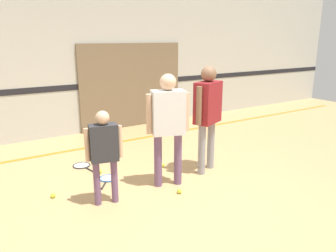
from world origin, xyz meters
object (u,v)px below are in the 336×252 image
person_student_right (208,108)px  tennis_ball_stray_right (53,195)px  person_instructor (168,118)px  tennis_ball_near_instructor (179,191)px  tennis_ball_by_spare_racket (100,171)px  person_student_left (104,148)px  racket_spare_on_floor (108,179)px  tennis_ball_stray_left (163,165)px  racket_second_spare (82,166)px

person_student_right → tennis_ball_stray_right: person_student_right is taller
person_instructor → tennis_ball_near_instructor: person_instructor is taller
tennis_ball_stray_right → tennis_ball_by_spare_racket: bearing=28.7°
person_instructor → tennis_ball_by_spare_racket: size_ratio=23.91×
person_student_left → racket_spare_on_floor: (0.28, 0.66, -0.73)m
person_instructor → person_student_left: size_ratio=1.32×
person_student_left → person_student_right: (1.73, 0.16, 0.27)m
person_student_right → tennis_ball_stray_left: bearing=-67.3°
tennis_ball_by_spare_racket → tennis_ball_stray_left: bearing=-17.5°
tennis_ball_stray_left → tennis_ball_by_spare_racket: bearing=162.5°
person_student_right → racket_spare_on_floor: (-1.45, 0.50, -1.00)m
person_student_right → tennis_ball_stray_left: person_student_right is taller
tennis_ball_near_instructor → tennis_ball_stray_right: 1.67m
tennis_ball_stray_left → tennis_ball_stray_right: same height
racket_second_spare → tennis_ball_by_spare_racket: bearing=7.0°
person_student_left → tennis_ball_by_spare_racket: person_student_left is taller
tennis_ball_by_spare_racket → tennis_ball_stray_left: 1.00m
person_student_left → tennis_ball_near_instructor: bearing=-4.1°
person_student_left → person_student_right: person_student_right is taller
person_student_right → racket_second_spare: 2.25m
tennis_ball_near_instructor → tennis_ball_stray_left: (0.29, 0.92, 0.00)m
person_instructor → tennis_ball_stray_left: person_instructor is taller
person_student_left → tennis_ball_by_spare_racket: size_ratio=18.18×
person_student_left → tennis_ball_stray_left: (1.22, 0.64, -0.71)m
tennis_ball_near_instructor → tennis_ball_stray_right: (-1.48, 0.78, 0.00)m
tennis_ball_by_spare_racket → person_instructor: bearing=-52.9°
person_instructor → racket_spare_on_floor: (-0.67, 0.62, -0.97)m
person_instructor → racket_second_spare: bearing=139.9°
person_instructor → person_student_right: size_ratio=0.96×
tennis_ball_stray_right → racket_second_spare: bearing=52.4°
person_instructor → racket_spare_on_floor: 1.33m
racket_spare_on_floor → tennis_ball_near_instructor: 1.14m
tennis_ball_by_spare_racket → tennis_ball_stray_left: (0.96, -0.30, 0.00)m
person_instructor → tennis_ball_stray_left: 1.15m
tennis_ball_by_spare_racket → tennis_ball_stray_right: bearing=-151.3°
tennis_ball_stray_left → person_student_left: bearing=-152.2°
person_instructor → tennis_ball_near_instructor: bearing=-75.1°
person_student_right → racket_spare_on_floor: bearing=-42.4°
person_instructor → tennis_ball_by_spare_racket: (-0.68, 0.90, -0.94)m
person_student_left → racket_spare_on_floor: person_student_left is taller
racket_spare_on_floor → person_instructor: bearing=84.0°
racket_spare_on_floor → tennis_ball_stray_right: bearing=-42.7°
person_student_left → person_student_right: size_ratio=0.73×
racket_second_spare → tennis_ball_stray_right: (-0.67, -0.87, 0.02)m
racket_spare_on_floor → tennis_ball_stray_left: (0.94, -0.02, 0.02)m
person_student_right → tennis_ball_stray_right: 2.50m
person_student_right → tennis_ball_near_instructor: size_ratio=24.79×
person_student_left → tennis_ball_near_instructor: person_student_left is taller
racket_spare_on_floor → tennis_ball_stray_right: (-0.82, -0.16, 0.02)m
person_student_left → tennis_ball_near_instructor: size_ratio=18.18×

